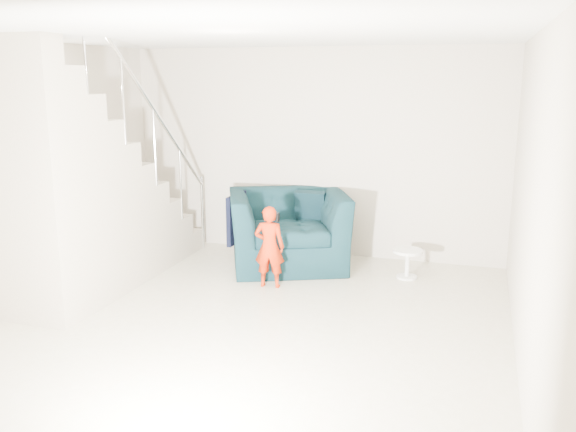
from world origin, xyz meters
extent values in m
plane|color=tan|center=(0.00, 0.00, 0.00)|extent=(5.50, 5.50, 0.00)
plane|color=silver|center=(0.00, 0.00, 2.70)|extent=(5.50, 5.50, 0.00)
plane|color=#B4A993|center=(0.00, 2.75, 1.35)|extent=(5.00, 0.00, 5.00)
plane|color=#B4A993|center=(0.00, -2.75, 1.35)|extent=(5.00, 0.00, 5.00)
plane|color=#B4A993|center=(-2.50, 0.00, 1.35)|extent=(0.00, 5.50, 5.50)
plane|color=#B4A993|center=(2.50, 0.00, 1.35)|extent=(0.00, 5.50, 5.50)
imported|color=black|center=(-0.13, 2.09, 0.46)|extent=(1.81, 1.72, 0.93)
imported|color=#A40C05|center=(-0.09, 1.26, 0.47)|extent=(0.37, 0.27, 0.93)
cylinder|color=silver|center=(1.36, 2.03, 0.33)|extent=(0.35, 0.35, 0.03)
cylinder|color=silver|center=(1.36, 2.03, 0.16)|extent=(0.05, 0.05, 0.31)
cylinder|color=silver|center=(1.36, 2.03, 0.01)|extent=(0.24, 0.24, 0.03)
cube|color=#ADA089|center=(-2.00, 2.35, 0.14)|extent=(1.00, 0.30, 0.27)
cube|color=#ADA089|center=(-2.00, 2.05, 0.27)|extent=(1.00, 0.30, 0.54)
cube|color=#ADA089|center=(-2.00, 1.75, 0.41)|extent=(1.00, 0.30, 0.81)
cube|color=#ADA089|center=(-2.00, 1.45, 0.54)|extent=(1.00, 0.30, 1.08)
cube|color=#ADA089|center=(-2.00, 1.15, 0.68)|extent=(1.00, 0.30, 1.35)
cube|color=#ADA089|center=(-2.00, 0.85, 0.81)|extent=(1.00, 0.30, 1.62)
cube|color=#ADA089|center=(-2.00, 0.55, 0.95)|extent=(1.00, 0.30, 1.89)
cube|color=#ADA089|center=(-2.00, 0.25, 1.08)|extent=(1.00, 0.30, 2.16)
cube|color=#ADA089|center=(-2.00, -0.05, 1.22)|extent=(1.00, 0.30, 2.43)
cube|color=#ADA089|center=(-2.00, -0.35, 1.35)|extent=(1.00, 0.30, 2.70)
cylinder|color=silver|center=(-1.50, 1.00, 2.25)|extent=(0.04, 3.03, 2.73)
cylinder|color=silver|center=(-1.50, 2.50, 0.50)|extent=(0.04, 0.04, 1.00)
cube|color=black|center=(0.06, 2.44, 0.71)|extent=(0.40, 0.19, 0.39)
cube|color=black|center=(-0.78, 1.99, 0.58)|extent=(0.06, 0.55, 0.62)
cube|color=black|center=(0.01, 1.26, 0.81)|extent=(0.02, 0.05, 0.10)
camera|label=1|loc=(2.10, -4.94, 2.33)|focal=38.00mm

